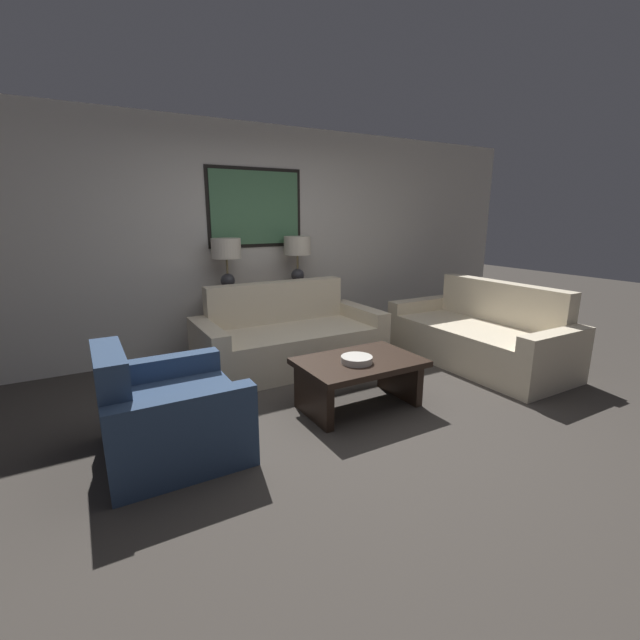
{
  "coord_description": "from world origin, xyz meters",
  "views": [
    {
      "loc": [
        -1.93,
        -2.61,
        1.62
      ],
      "look_at": [
        0.02,
        0.8,
        0.65
      ],
      "focal_mm": 24.0,
      "sensor_mm": 36.0,
      "label": 1
    }
  ],
  "objects_px": {
    "couch_by_back_wall": "(289,340)",
    "decorative_bowl": "(357,360)",
    "coffee_table": "(359,373)",
    "armchair_near_back_wall": "(167,416)",
    "table_lamp_right": "(297,251)",
    "table_lamp_left": "(226,254)",
    "console_table": "(266,318)",
    "couch_by_side": "(479,337)"
  },
  "relations": [
    {
      "from": "table_lamp_left",
      "to": "decorative_bowl",
      "type": "height_order",
      "value": "table_lamp_left"
    },
    {
      "from": "console_table",
      "to": "armchair_near_back_wall",
      "type": "bearing_deg",
      "value": -129.05
    },
    {
      "from": "couch_by_back_wall",
      "to": "coffee_table",
      "type": "xyz_separation_m",
      "value": [
        0.06,
        -1.25,
        0.02
      ]
    },
    {
      "from": "console_table",
      "to": "coffee_table",
      "type": "height_order",
      "value": "console_table"
    },
    {
      "from": "table_lamp_left",
      "to": "armchair_near_back_wall",
      "type": "xyz_separation_m",
      "value": [
        -1.06,
        -1.86,
        -0.92
      ]
    },
    {
      "from": "decorative_bowl",
      "to": "armchair_near_back_wall",
      "type": "bearing_deg",
      "value": 176.08
    },
    {
      "from": "couch_by_side",
      "to": "coffee_table",
      "type": "relative_size",
      "value": 1.93
    },
    {
      "from": "table_lamp_left",
      "to": "armchair_near_back_wall",
      "type": "bearing_deg",
      "value": -119.73
    },
    {
      "from": "console_table",
      "to": "armchair_near_back_wall",
      "type": "relative_size",
      "value": 1.43
    },
    {
      "from": "couch_by_back_wall",
      "to": "decorative_bowl",
      "type": "relative_size",
      "value": 7.55
    },
    {
      "from": "console_table",
      "to": "couch_by_side",
      "type": "distance_m",
      "value": 2.5
    },
    {
      "from": "table_lamp_right",
      "to": "armchair_near_back_wall",
      "type": "height_order",
      "value": "table_lamp_right"
    },
    {
      "from": "couch_by_back_wall",
      "to": "couch_by_side",
      "type": "bearing_deg",
      "value": -27.05
    },
    {
      "from": "table_lamp_left",
      "to": "coffee_table",
      "type": "bearing_deg",
      "value": -75.18
    },
    {
      "from": "console_table",
      "to": "decorative_bowl",
      "type": "xyz_separation_m",
      "value": [
        -0.01,
        -1.96,
        0.06
      ]
    },
    {
      "from": "coffee_table",
      "to": "armchair_near_back_wall",
      "type": "bearing_deg",
      "value": 178.21
    },
    {
      "from": "table_lamp_right",
      "to": "armchair_near_back_wall",
      "type": "bearing_deg",
      "value": -136.43
    },
    {
      "from": "couch_by_back_wall",
      "to": "decorative_bowl",
      "type": "distance_m",
      "value": 1.32
    },
    {
      "from": "coffee_table",
      "to": "armchair_near_back_wall",
      "type": "relative_size",
      "value": 1.09
    },
    {
      "from": "table_lamp_right",
      "to": "decorative_bowl",
      "type": "xyz_separation_m",
      "value": [
        -0.45,
        -1.96,
        -0.74
      ]
    },
    {
      "from": "decorative_bowl",
      "to": "armchair_near_back_wall",
      "type": "distance_m",
      "value": 1.52
    },
    {
      "from": "table_lamp_right",
      "to": "coffee_table",
      "type": "bearing_deg",
      "value": -101.49
    },
    {
      "from": "armchair_near_back_wall",
      "to": "decorative_bowl",
      "type": "bearing_deg",
      "value": -3.92
    },
    {
      "from": "table_lamp_left",
      "to": "armchair_near_back_wall",
      "type": "distance_m",
      "value": 2.33
    },
    {
      "from": "console_table",
      "to": "couch_by_back_wall",
      "type": "xyz_separation_m",
      "value": [
        0.0,
        -0.66,
        -0.1
      ]
    },
    {
      "from": "console_table",
      "to": "couch_by_side",
      "type": "height_order",
      "value": "couch_by_side"
    },
    {
      "from": "table_lamp_right",
      "to": "armchair_near_back_wall",
      "type": "distance_m",
      "value": 2.85
    },
    {
      "from": "couch_by_side",
      "to": "coffee_table",
      "type": "distance_m",
      "value": 1.86
    },
    {
      "from": "coffee_table",
      "to": "table_lamp_left",
      "type": "bearing_deg",
      "value": 104.82
    },
    {
      "from": "table_lamp_left",
      "to": "couch_by_back_wall",
      "type": "bearing_deg",
      "value": -55.87
    },
    {
      "from": "armchair_near_back_wall",
      "to": "table_lamp_right",
      "type": "bearing_deg",
      "value": 43.57
    },
    {
      "from": "console_table",
      "to": "table_lamp_right",
      "type": "xyz_separation_m",
      "value": [
        0.45,
        0.0,
        0.8
      ]
    },
    {
      "from": "armchair_near_back_wall",
      "to": "couch_by_back_wall",
      "type": "bearing_deg",
      "value": 38.52
    },
    {
      "from": "couch_by_back_wall",
      "to": "couch_by_side",
      "type": "relative_size",
      "value": 1.0
    },
    {
      "from": "table_lamp_right",
      "to": "armchair_near_back_wall",
      "type": "relative_size",
      "value": 0.62
    },
    {
      "from": "armchair_near_back_wall",
      "to": "couch_by_side",
      "type": "bearing_deg",
      "value": 3.96
    },
    {
      "from": "coffee_table",
      "to": "armchair_near_back_wall",
      "type": "height_order",
      "value": "armchair_near_back_wall"
    },
    {
      "from": "console_table",
      "to": "couch_by_back_wall",
      "type": "height_order",
      "value": "couch_by_back_wall"
    },
    {
      "from": "table_lamp_left",
      "to": "decorative_bowl",
      "type": "distance_m",
      "value": 2.14
    },
    {
      "from": "table_lamp_left",
      "to": "couch_by_back_wall",
      "type": "height_order",
      "value": "table_lamp_left"
    },
    {
      "from": "couch_by_back_wall",
      "to": "console_table",
      "type": "bearing_deg",
      "value": 90.0
    },
    {
      "from": "console_table",
      "to": "table_lamp_right",
      "type": "relative_size",
      "value": 2.31
    }
  ]
}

